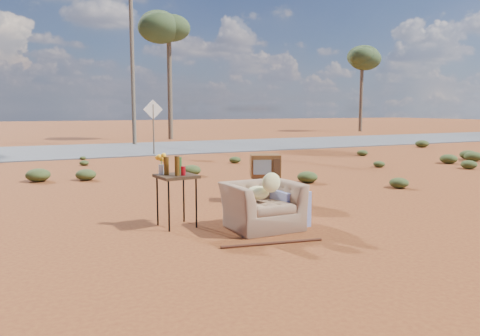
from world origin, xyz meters
name	(u,v)px	position (x,y,z in m)	size (l,w,h in m)	color
ground	(267,226)	(0.00, 0.00, 0.00)	(140.00, 140.00, 0.00)	brown
highway	(103,150)	(0.00, 15.00, 0.02)	(140.00, 7.00, 0.04)	#565659
armchair	(267,199)	(-0.02, -0.05, 0.44)	(1.28, 0.81, 0.95)	#846148
tv_unit	(265,167)	(0.95, 1.79, 0.69)	(0.71, 0.65, 0.93)	black
side_table	(173,173)	(-1.30, 0.64, 0.84)	(0.62, 0.62, 1.13)	#392614
rusty_bar	(272,243)	(-0.41, -0.90, 0.02)	(0.04, 0.04, 1.43)	#532316
road_sign	(153,117)	(1.50, 12.00, 1.50)	(0.78, 0.06, 2.19)	brown
eucalyptus_center	(169,30)	(5.00, 21.00, 6.43)	(3.20, 3.20, 7.60)	brown
eucalyptus_right	(362,57)	(22.00, 24.00, 5.94)	(3.20, 3.20, 7.10)	brown
utility_pole_center	(132,62)	(2.00, 17.50, 4.15)	(1.40, 0.20, 8.00)	brown
scrub_patch	(144,182)	(-0.82, 4.41, 0.14)	(17.49, 8.07, 0.33)	#404D22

